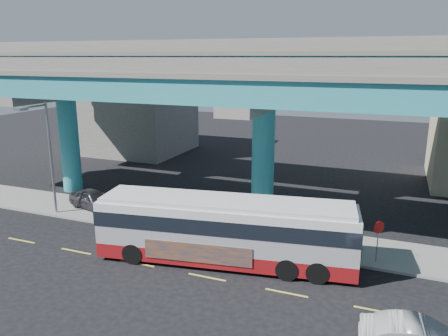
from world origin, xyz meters
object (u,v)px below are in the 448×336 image
at_px(transit_bus, 226,228).
at_px(street_lamp, 43,143).
at_px(parked_car, 93,199).
at_px(stop_sign, 378,233).

distance_m(transit_bus, street_lamp, 13.96).
distance_m(parked_car, stop_sign, 19.08).
height_order(transit_bus, stop_sign, transit_bus).
bearing_deg(stop_sign, transit_bus, 178.90).
bearing_deg(parked_car, stop_sign, -79.44).
relative_size(transit_bus, parked_car, 3.24).
xyz_separation_m(transit_bus, street_lamp, (-13.47, 1.80, 3.19)).
relative_size(street_lamp, stop_sign, 3.31).
xyz_separation_m(parked_car, stop_sign, (19.01, -1.40, 0.95)).
bearing_deg(street_lamp, stop_sign, 2.02).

